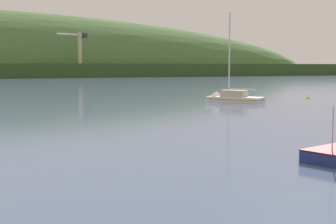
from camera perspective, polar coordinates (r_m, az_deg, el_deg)
name	(u,v)px	position (r m, az deg, el deg)	size (l,w,h in m)	color
dockside_crane	(79,55)	(212.84, -10.48, 6.65)	(14.36, 6.28, 19.45)	#4C4C51
sailboat_near_mooring	(228,100)	(64.29, 7.18, 1.40)	(6.66, 8.40, 13.05)	white
mooring_buoy_off_fishing_boat	(308,98)	(73.44, 16.27, 1.56)	(0.54, 0.54, 0.62)	yellow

